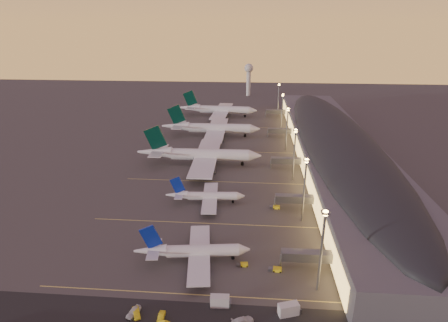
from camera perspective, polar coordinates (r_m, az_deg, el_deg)
ground at (r=150.10m, az=-2.17°, el=-8.52°), size 700.00×700.00×0.00m
airliner_narrow_south at (r=124.23m, az=-4.79°, el=-13.52°), size 37.54×33.77×13.40m
airliner_narrow_north at (r=159.90m, az=-2.83°, el=-5.35°), size 33.76×30.23×12.06m
airliner_wide_near at (r=201.52m, az=-3.79°, el=0.97°), size 66.90×60.72×21.46m
airliner_wide_mid at (r=252.05m, az=-2.00°, el=5.02°), size 66.17×60.00×21.25m
airliner_wide_far at (r=307.00m, az=-0.99°, el=7.84°), size 64.63×58.90×20.69m
terminal_building at (r=217.42m, az=16.54°, el=2.53°), size 56.35×255.00×17.46m
light_masts at (r=203.86m, az=10.06°, el=4.48°), size 2.20×217.20×25.90m
radar_tower at (r=393.57m, az=3.78°, el=13.06°), size 9.00×9.00×32.50m
lane_markings at (r=185.86m, az=-0.74°, el=-2.54°), size 90.00×180.36×0.00m
baggage_tug_a at (r=122.03m, az=7.87°, el=-16.04°), size 4.18×2.07×1.20m
baggage_tug_b at (r=123.17m, az=2.88°, el=-15.49°), size 3.69×1.83×1.06m
baggage_tug_c at (r=157.64m, az=7.80°, el=-6.97°), size 4.22×2.05×1.22m
catering_truck_a at (r=108.52m, az=-0.47°, el=-20.60°), size 5.77×2.45×3.20m
catering_truck_b at (r=107.57m, az=9.96°, el=-21.38°), size 6.35×4.02×3.34m
service_van_a at (r=109.27m, az=-13.64°, el=-21.41°), size 3.55×5.35×1.69m
service_van_b at (r=108.96m, az=-13.21°, el=-21.58°), size 3.44×4.85×1.52m
service_van_d at (r=106.68m, az=-9.55°, el=-22.40°), size 1.52×4.30×1.41m
service_van_e at (r=104.37m, az=2.87°, el=-23.14°), size 6.31×4.56×1.70m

